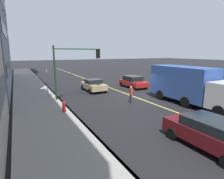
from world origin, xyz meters
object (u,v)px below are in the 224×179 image
at_px(car_red, 133,82).
at_px(fire_hydrant, 64,108).
at_px(pedestrian_with_backpack, 131,93).
at_px(truck_blue, 191,85).
at_px(car_maroon, 210,132).
at_px(traffic_light_mast, 75,62).
at_px(car_tan, 94,85).
at_px(street_sign_post, 47,81).

relative_size(car_red, fire_hydrant, 4.32).
bearing_deg(pedestrian_with_backpack, truck_blue, -120.70).
distance_m(pedestrian_with_backpack, fire_hydrant, 5.95).
distance_m(car_maroon, traffic_light_mast, 12.66).
bearing_deg(pedestrian_with_backpack, traffic_light_mast, 45.72).
bearing_deg(fire_hydrant, pedestrian_with_backpack, -89.07).
relative_size(car_red, pedestrian_with_backpack, 2.60).
height_order(car_red, car_tan, car_red).
xyz_separation_m(car_tan, traffic_light_mast, (-2.77, 2.95, 2.82)).
relative_size(car_maroon, car_tan, 1.12).
relative_size(car_red, street_sign_post, 1.41).
bearing_deg(traffic_light_mast, car_red, -73.30).
xyz_separation_m(car_tan, fire_hydrant, (-6.65, 5.01, -0.24)).
relative_size(car_tan, pedestrian_with_backpack, 2.50).
bearing_deg(street_sign_post, car_tan, -76.03).
distance_m(car_tan, pedestrian_with_backpack, 6.62).
height_order(car_tan, pedestrian_with_backpack, pedestrian_with_backpack).
bearing_deg(car_tan, pedestrian_with_backpack, -171.93).
distance_m(truck_blue, street_sign_post, 13.15).
height_order(car_tan, truck_blue, truck_blue).
xyz_separation_m(truck_blue, traffic_light_mast, (6.36, 8.22, 1.82)).
height_order(pedestrian_with_backpack, fire_hydrant, pedestrian_with_backpack).
distance_m(pedestrian_with_backpack, traffic_light_mast, 6.02).
bearing_deg(car_tan, street_sign_post, 103.97).
bearing_deg(truck_blue, car_red, -0.59).
xyz_separation_m(traffic_light_mast, street_sign_post, (1.45, 2.37, -1.82)).
bearing_deg(truck_blue, pedestrian_with_backpack, 59.30).
height_order(car_red, street_sign_post, street_sign_post).
bearing_deg(car_red, traffic_light_mast, 106.70).
relative_size(car_red, truck_blue, 0.48).
distance_m(car_tan, fire_hydrant, 8.33).
relative_size(traffic_light_mast, fire_hydrant, 5.38).
distance_m(car_red, street_sign_post, 10.77).
distance_m(car_tan, truck_blue, 10.59).
bearing_deg(car_maroon, street_sign_post, 21.20).
bearing_deg(traffic_light_mast, fire_hydrant, 152.00).
xyz_separation_m(car_tan, truck_blue, (-9.13, -5.27, 1.00)).
xyz_separation_m(car_red, truck_blue, (-8.85, 0.09, 0.94)).
relative_size(car_maroon, car_red, 1.07).
bearing_deg(pedestrian_with_backpack, fire_hydrant, 90.93).
xyz_separation_m(pedestrian_with_backpack, street_sign_post, (5.23, 6.24, 0.80)).
height_order(car_maroon, street_sign_post, street_sign_post).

